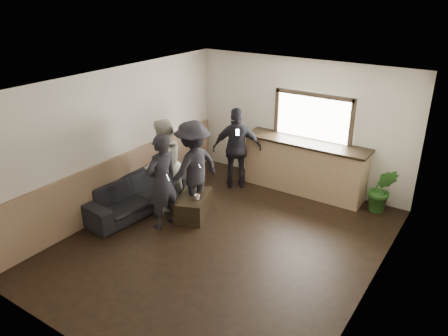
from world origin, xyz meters
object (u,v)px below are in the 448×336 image
Objects in this scene: potted_plant at (382,190)px; person_c at (193,168)px; coffee_table at (193,205)px; cup_a at (191,188)px; person_a at (162,182)px; person_d at (237,149)px; person_b at (164,165)px; bar_counter at (305,163)px; sofa at (136,193)px; cup_b at (197,197)px.

person_c is (-3.11, -2.01, 0.46)m from potted_plant.
cup_a is (-0.18, 0.15, 0.26)m from coffee_table.
person_a is (-0.04, -0.78, 0.44)m from cup_a.
person_a is 2.22m from person_d.
person_b is at bearing -174.16° from coffee_table.
person_d reaches higher than cup_a.
cup_a is at bearing -126.40° from bar_counter.
potted_plant is (1.67, -0.05, -0.16)m from bar_counter.
potted_plant is at bearing 156.91° from person_d.
coffee_table is at bearing 44.35° from person_c.
cup_a reaches higher than coffee_table.
person_a reaches higher than coffee_table.
coffee_table is at bearing 55.50° from person_d.
bar_counter reaches higher than sofa.
bar_counter is at bearing 58.73° from coffee_table.
bar_counter is 1.17× the size of sofa.
cup_b is 0.95m from person_b.
potted_plant is (3.18, 2.01, 0.01)m from cup_a.
cup_b is 0.79m from person_a.
person_c is (-1.44, -2.06, 0.29)m from bar_counter.
potted_plant is 0.53× the size of person_a.
person_b reaches higher than cup_a.
sofa is at bearing -159.08° from coffee_table.
person_c is (0.56, 0.22, 0.00)m from person_b.
coffee_table is 0.35m from cup_a.
coffee_table is 1.72m from person_d.
cup_b is at bearing -141.65° from potted_plant.
bar_counter is 22.91× the size of cup_a.
person_c reaches higher than sofa.
sofa is 2.45× the size of coffee_table.
cup_a is at bearing -147.74° from potted_plant.
potted_plant is at bearing -52.23° from sofa.
bar_counter reaches higher than person_c.
person_b is (-0.66, -0.07, 0.72)m from coffee_table.
sofa is (-2.45, -2.63, -0.30)m from bar_counter.
person_d reaches higher than cup_b.
person_d is (0.11, 1.43, -0.03)m from person_c.
person_c reaches higher than person_b.
person_a is at bearing -118.71° from bar_counter.
person_c is at bearing 51.53° from person_d.
cup_b is 0.11× the size of potted_plant.
person_d is (-0.15, 1.66, 0.44)m from cup_b.
sofa is at bearing -48.07° from person_b.
potted_plant reaches higher than coffee_table.
coffee_table is (1.11, 0.42, -0.13)m from sofa.
sofa is at bearing 26.60° from person_d.
cup_a is at bearing 144.59° from cup_b.
bar_counter is at bearing 142.19° from person_b.
coffee_table is at bearing 170.11° from person_a.
cup_b is (-1.18, -2.30, -0.17)m from bar_counter.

